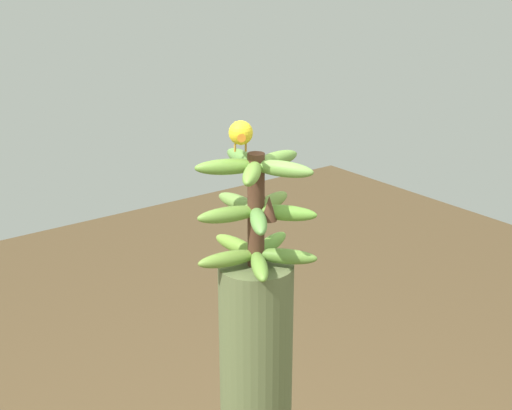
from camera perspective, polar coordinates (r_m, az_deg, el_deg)
name	(u,v)px	position (r m, az deg, el deg)	size (l,w,h in m)	color
banana_bunch	(256,210)	(1.62, 0.03, -0.42)	(0.29, 0.28, 0.28)	#4C2D1E
perched_bird	(241,133)	(1.57, -1.28, 5.91)	(0.12, 0.17, 0.08)	#C68933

